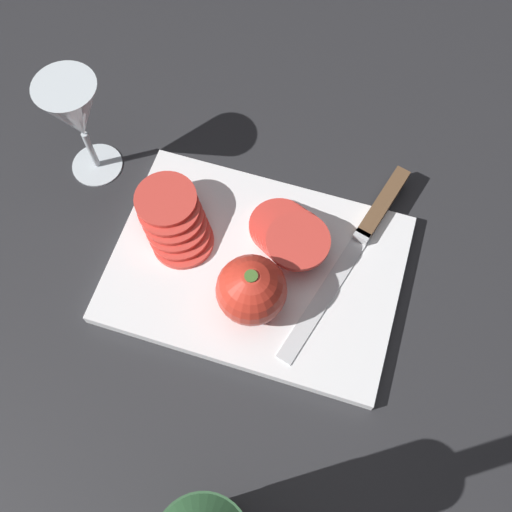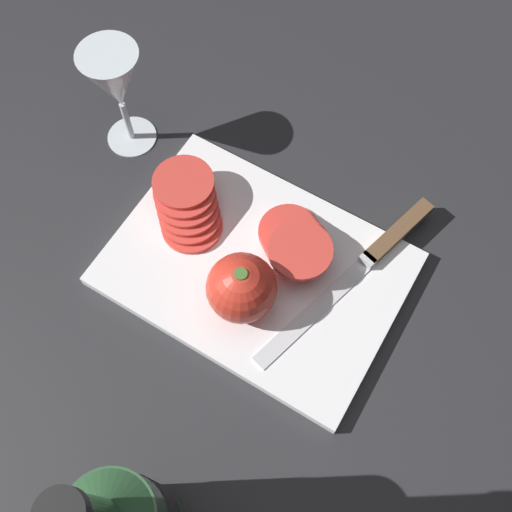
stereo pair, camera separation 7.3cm
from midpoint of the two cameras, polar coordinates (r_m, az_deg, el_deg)
The scene contains 7 objects.
ground_plane at distance 0.80m, azimuth -5.04°, elevation 1.56°, with size 3.00×3.00×0.00m, color #28282B.
cutting_board at distance 0.77m, azimuth -2.72°, elevation -1.51°, with size 0.36×0.26×0.02m.
wine_glass at distance 0.80m, azimuth -19.37°, elevation 12.34°, with size 0.08×0.08×0.16m.
whole_tomato at distance 0.70m, azimuth -3.42°, elevation -3.58°, with size 0.08×0.08×0.09m.
knife at distance 0.79m, azimuth 8.33°, elevation 2.95°, with size 0.10×0.30×0.01m.
tomato_slice_stack_near at distance 0.75m, azimuth 0.36°, elevation 1.90°, with size 0.11×0.11×0.04m.
tomato_slice_stack_far at distance 0.77m, azimuth -10.50°, elevation 3.05°, with size 0.11×0.11×0.04m.
Camera 1 is at (0.14, -0.33, 0.71)m, focal length 42.00 mm.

